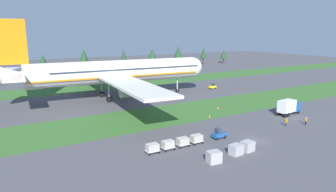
{
  "coord_description": "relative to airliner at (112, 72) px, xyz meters",
  "views": [
    {
      "loc": [
        -39.49,
        -36.02,
        19.05
      ],
      "look_at": [
        -2.95,
        25.11,
        4.0
      ],
      "focal_mm": 32.03,
      "sensor_mm": 36.0,
      "label": 1
    }
  ],
  "objects": [
    {
      "name": "uld_container_0",
      "position": [
        -3.01,
        -49.84,
        -7.15
      ],
      "size": [
        2.2,
        1.86,
        1.78
      ],
      "primitive_type": "cube",
      "rotation": [
        0.0,
        0.0,
        -0.14
      ],
      "color": "#A3A3A8",
      "rests_on": "ground"
    },
    {
      "name": "airliner",
      "position": [
        0.0,
        0.0,
        0.0
      ],
      "size": [
        60.53,
        74.64,
        22.41
      ],
      "rotation": [
        0.0,
        0.0,
        -1.64
      ],
      "color": "silver",
      "rests_on": "ground"
    },
    {
      "name": "uld_container_1",
      "position": [
        1.96,
        -49.28,
        -7.2
      ],
      "size": [
        2.12,
        1.75,
        1.66
      ],
      "primitive_type": "cube",
      "rotation": [
        0.0,
        0.0,
        0.08
      ],
      "color": "#A3A3A8",
      "rests_on": "ground"
    },
    {
      "name": "grass_strip_near",
      "position": [
        9.1,
        -23.0,
        -8.03
      ],
      "size": [
        320.0,
        16.87,
        0.01
      ],
      "primitive_type": "cube",
      "color": "#336028",
      "rests_on": "ground"
    },
    {
      "name": "ground_crew_loader",
      "position": [
        21.38,
        -43.59,
        -7.09
      ],
      "size": [
        0.48,
        0.36,
        1.74
      ],
      "rotation": [
        0.0,
        0.0,
        3.75
      ],
      "color": "black",
      "rests_on": "ground"
    },
    {
      "name": "catering_truck",
      "position": [
        29.58,
        -37.82,
        -6.08
      ],
      "size": [
        7.18,
        3.11,
        3.58
      ],
      "rotation": [
        0.0,
        0.0,
        -1.45
      ],
      "color": "#1E4C8E",
      "rests_on": "ground"
    },
    {
      "name": "cargo_dolly_third",
      "position": [
        -6.31,
        -41.96,
        -7.11
      ],
      "size": [
        2.22,
        1.53,
        1.55
      ],
      "rotation": [
        0.0,
        0.0,
        -1.59
      ],
      "color": "#A3A3A8",
      "rests_on": "ground"
    },
    {
      "name": "distant_tree_line",
      "position": [
        4.59,
        63.77,
        -1.18
      ],
      "size": [
        189.03,
        9.06,
        11.97
      ],
      "color": "#4C3823",
      "rests_on": "ground"
    },
    {
      "name": "taxiway_marker_0",
      "position": [
        11.97,
        -30.06,
        -7.77
      ],
      "size": [
        0.44,
        0.44,
        0.52
      ],
      "primitive_type": "cone",
      "color": "orange",
      "rests_on": "ground"
    },
    {
      "name": "taxiway_marker_1",
      "position": [
        18.7,
        -25.2,
        -7.78
      ],
      "size": [
        0.44,
        0.44,
        0.51
      ],
      "primitive_type": "cone",
      "color": "orange",
      "rests_on": "ground"
    },
    {
      "name": "grass_strip_far",
      "position": [
        9.1,
        22.75,
        -8.03
      ],
      "size": [
        320.0,
        16.87,
        0.01
      ],
      "primitive_type": "cube",
      "color": "#336028",
      "rests_on": "ground"
    },
    {
      "name": "cargo_dolly_fourth",
      "position": [
        -9.21,
        -41.92,
        -7.11
      ],
      "size": [
        2.22,
        1.53,
        1.55
      ],
      "rotation": [
        0.0,
        0.0,
        -1.59
      ],
      "color": "#A3A3A8",
      "rests_on": "ground"
    },
    {
      "name": "ground_crew_marshaller",
      "position": [
        25.7,
        -45.12,
        -7.09
      ],
      "size": [
        0.36,
        0.51,
        1.74
      ],
      "rotation": [
        0.0,
        0.0,
        4.24
      ],
      "color": "black",
      "rests_on": "ground"
    },
    {
      "name": "pushback_tractor",
      "position": [
        35.26,
        -2.52,
        -7.22
      ],
      "size": [
        2.69,
        1.48,
        1.97
      ],
      "rotation": [
        0.0,
        0.0,
        1.5
      ],
      "color": "yellow",
      "rests_on": "ground"
    },
    {
      "name": "cargo_dolly_lead",
      "position": [
        -0.51,
        -42.05,
        -7.11
      ],
      "size": [
        2.22,
        1.53,
        1.55
      ],
      "rotation": [
        0.0,
        0.0,
        -1.59
      ],
      "color": "#A3A3A8",
      "rests_on": "ground"
    },
    {
      "name": "baggage_tug",
      "position": [
        4.51,
        -42.12,
        -7.22
      ],
      "size": [
        2.62,
        1.34,
        1.97
      ],
      "rotation": [
        0.0,
        0.0,
        -1.59
      ],
      "color": "#1E4C8E",
      "rests_on": "ground"
    },
    {
      "name": "uld_container_2",
      "position": [
        4.57,
        -49.21,
        -7.19
      ],
      "size": [
        2.14,
        1.77,
        1.68
      ],
      "primitive_type": "cube",
      "rotation": [
        0.0,
        0.0,
        0.09
      ],
      "color": "#A3A3A8",
      "rests_on": "ground"
    },
    {
      "name": "cargo_dolly_second",
      "position": [
        -3.41,
        -42.0,
        -7.11
      ],
      "size": [
        2.22,
        1.53,
        1.55
      ],
      "rotation": [
        0.0,
        0.0,
        -1.59
      ],
      "color": "#A3A3A8",
      "rests_on": "ground"
    },
    {
      "name": "ground_plane",
      "position": [
        9.1,
        -46.23,
        -8.03
      ],
      "size": [
        400.0,
        400.0,
        0.0
      ],
      "primitive_type": "plane",
      "color": "#47474C"
    }
  ]
}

